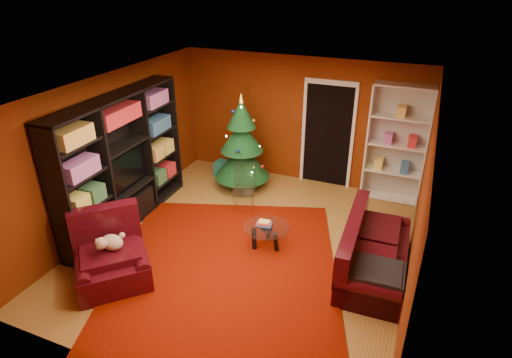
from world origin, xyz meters
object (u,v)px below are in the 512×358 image
at_px(gift_box_teal, 223,168).
at_px(rug, 225,269).
at_px(gift_box_red, 239,180).
at_px(armchair, 111,257).
at_px(media_unit, 122,162).
at_px(christmas_tree, 242,143).
at_px(coffee_table, 266,236).
at_px(white_bookshelf, 396,145).
at_px(sofa, 376,248).
at_px(acrylic_chair, 244,191).
at_px(dog, 112,242).

bearing_deg(gift_box_teal, rug, -62.89).
bearing_deg(gift_box_red, armchair, -96.52).
bearing_deg(media_unit, christmas_tree, 54.16).
distance_m(armchair, coffee_table, 2.40).
bearing_deg(rug, white_bookshelf, 58.48).
height_order(media_unit, coffee_table, media_unit).
distance_m(gift_box_red, sofa, 3.58).
height_order(gift_box_teal, coffee_table, coffee_table).
bearing_deg(christmas_tree, armchair, -98.47).
relative_size(media_unit, sofa, 1.51).
relative_size(rug, acrylic_chair, 4.83).
bearing_deg(armchair, gift_box_teal, 47.13).
bearing_deg(acrylic_chair, rug, -92.11).
xyz_separation_m(rug, coffee_table, (0.35, 0.80, 0.19)).
xyz_separation_m(white_bookshelf, dog, (-3.39, -4.02, -0.51)).
bearing_deg(dog, rug, -16.11).
height_order(christmas_tree, white_bookshelf, white_bookshelf).
bearing_deg(acrylic_chair, sofa, -37.06).
bearing_deg(dog, white_bookshelf, 5.09).
relative_size(gift_box_red, white_bookshelf, 0.09).
xyz_separation_m(media_unit, dog, (0.83, -1.40, -0.52)).
distance_m(armchair, acrylic_chair, 2.75).
height_order(gift_box_teal, gift_box_red, gift_box_teal).
height_order(rug, gift_box_red, gift_box_red).
distance_m(media_unit, sofa, 4.36).
height_order(gift_box_red, dog, dog).
distance_m(media_unit, coffee_table, 2.75).
height_order(gift_box_red, armchair, armchair).
height_order(rug, acrylic_chair, acrylic_chair).
distance_m(christmas_tree, sofa, 3.49).
xyz_separation_m(christmas_tree, dog, (-0.51, -3.37, -0.34)).
distance_m(sofa, acrylic_chair, 2.70).
xyz_separation_m(media_unit, gift_box_teal, (0.71, 2.32, -0.99)).
xyz_separation_m(gift_box_teal, sofa, (3.59, -2.13, 0.27)).
height_order(white_bookshelf, sofa, white_bookshelf).
distance_m(christmas_tree, white_bookshelf, 2.96).
relative_size(rug, gift_box_red, 17.84).
bearing_deg(coffee_table, christmas_tree, 124.41).
distance_m(white_bookshelf, armchair, 5.37).
relative_size(rug, armchair, 3.58).
distance_m(white_bookshelf, dog, 5.29).
bearing_deg(dog, armchair, -135.00).
bearing_deg(sofa, acrylic_chair, 68.19).
xyz_separation_m(armchair, dog, (0.00, 0.07, 0.21)).
bearing_deg(coffee_table, media_unit, -176.44).
bearing_deg(gift_box_red, coffee_table, -54.05).
relative_size(christmas_tree, gift_box_red, 9.25).
relative_size(media_unit, gift_box_red, 13.82).
bearing_deg(christmas_tree, media_unit, -124.36).
relative_size(gift_box_teal, dog, 0.76).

